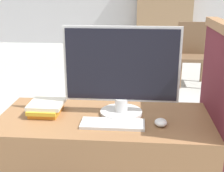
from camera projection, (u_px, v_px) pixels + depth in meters
name	position (u px, v px, depth m)	size (l,w,h in m)	color
carrel_divider	(213.00, 132.00, 1.83)	(0.07, 0.67, 1.29)	#5B1E28
monitor	(122.00, 71.00, 1.77)	(0.66, 0.25, 0.52)	silver
keyboard	(113.00, 124.00, 1.70)	(0.35, 0.14, 0.02)	silver
mouse	(161.00, 122.00, 1.69)	(0.07, 0.08, 0.04)	white
book_stack	(46.00, 107.00, 1.85)	(0.20, 0.22, 0.07)	orange
far_chair	(192.00, 51.00, 4.79)	(0.44, 0.44, 0.95)	brown
bookshelf_far	(165.00, 5.00, 7.63)	(1.36, 0.32, 2.06)	#9E7A56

